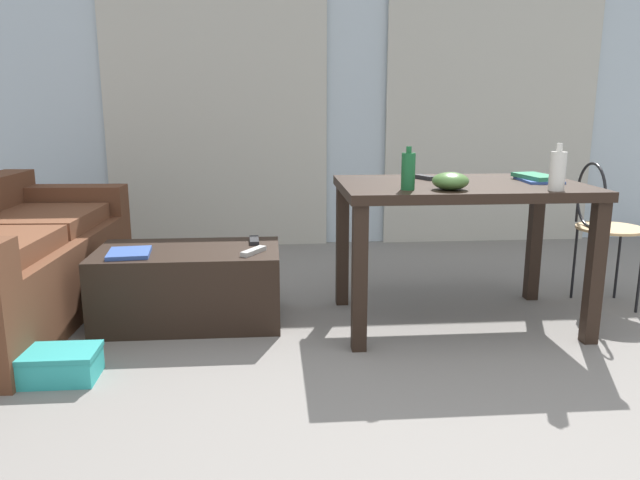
% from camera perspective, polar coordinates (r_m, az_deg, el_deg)
% --- Properties ---
extents(ground_plane, '(8.10, 8.10, 0.00)m').
position_cam_1_polar(ground_plane, '(3.36, 8.03, -7.96)').
color(ground_plane, gray).
extents(wall_back, '(5.95, 0.10, 2.48)m').
position_cam_1_polar(wall_back, '(5.20, 3.34, 13.39)').
color(wall_back, silver).
rests_on(wall_back, ground).
extents(curtains, '(4.07, 0.03, 2.04)m').
position_cam_1_polar(curtains, '(5.11, 3.44, 10.94)').
color(curtains, beige).
rests_on(curtains, ground).
extents(couch, '(0.92, 1.92, 0.74)m').
position_cam_1_polar(couch, '(3.77, -27.63, -2.10)').
color(couch, brown).
rests_on(couch, ground).
extents(coffee_table, '(0.98, 0.56, 0.41)m').
position_cam_1_polar(coffee_table, '(3.41, -12.17, -4.17)').
color(coffee_table, black).
rests_on(coffee_table, ground).
extents(craft_table, '(1.27, 0.80, 0.77)m').
position_cam_1_polar(craft_table, '(3.31, 13.02, 3.39)').
color(craft_table, black).
rests_on(craft_table, ground).
extents(wire_chair, '(0.38, 0.39, 0.85)m').
position_cam_1_polar(wire_chair, '(3.87, 24.85, 2.00)').
color(wire_chair, tan).
rests_on(wire_chair, ground).
extents(bottle_near, '(0.07, 0.07, 0.21)m').
position_cam_1_polar(bottle_near, '(2.97, 8.28, 6.44)').
color(bottle_near, '#195B2D').
rests_on(bottle_near, craft_table).
extents(bottle_far, '(0.08, 0.08, 0.22)m').
position_cam_1_polar(bottle_far, '(3.12, 21.40, 6.08)').
color(bottle_far, beige).
rests_on(bottle_far, craft_table).
extents(bowl, '(0.18, 0.18, 0.09)m').
position_cam_1_polar(bowl, '(3.01, 12.15, 5.44)').
color(bowl, '#477033').
rests_on(bowl, craft_table).
extents(book_stack, '(0.20, 0.30, 0.04)m').
position_cam_1_polar(book_stack, '(3.47, 19.73, 5.50)').
color(book_stack, '#33519E').
rests_on(book_stack, craft_table).
extents(tv_remote_on_table, '(0.10, 0.15, 0.02)m').
position_cam_1_polar(tv_remote_on_table, '(3.40, 9.79, 5.82)').
color(tv_remote_on_table, '#232326').
rests_on(tv_remote_on_table, craft_table).
extents(tv_remote_primary, '(0.14, 0.18, 0.02)m').
position_cam_1_polar(tv_remote_primary, '(3.20, -6.27, -1.05)').
color(tv_remote_primary, '#B7B7B2').
rests_on(tv_remote_primary, coffee_table).
extents(tv_remote_secondary, '(0.06, 0.17, 0.02)m').
position_cam_1_polar(tv_remote_secondary, '(3.46, -6.20, -0.02)').
color(tv_remote_secondary, '#232326').
rests_on(tv_remote_secondary, coffee_table).
extents(magazine, '(0.23, 0.25, 0.02)m').
position_cam_1_polar(magazine, '(3.30, -17.47, -1.18)').
color(magazine, '#33519E').
rests_on(magazine, coffee_table).
extents(shoebox, '(0.32, 0.22, 0.14)m').
position_cam_1_polar(shoebox, '(2.92, -23.14, -10.72)').
color(shoebox, '#33B2AD').
rests_on(shoebox, ground).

